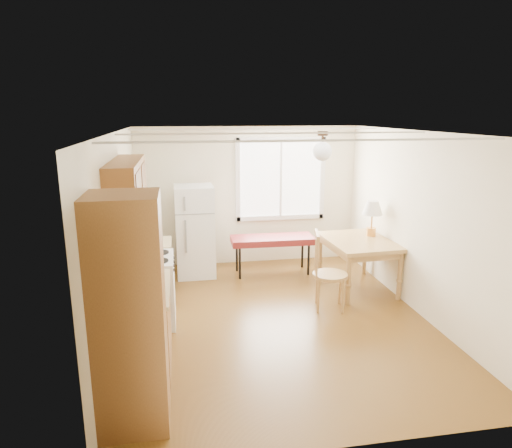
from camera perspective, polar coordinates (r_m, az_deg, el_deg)
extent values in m
cube|color=#503010|center=(6.35, 2.54, -11.74)|extent=(4.60, 5.60, 0.12)
cube|color=white|center=(5.74, 2.81, 11.41)|extent=(4.60, 5.60, 0.12)
cube|color=#F6EBC5|center=(8.33, -1.00, 3.51)|extent=(4.60, 0.10, 2.50)
cube|color=#F6EBC5|center=(3.65, 11.18, -10.53)|extent=(4.60, 0.10, 2.50)
cube|color=#F6EBC5|center=(5.84, -16.88, -1.56)|extent=(0.10, 5.60, 2.50)
cube|color=#F6EBC5|center=(6.64, 19.79, 0.01)|extent=(0.10, 5.60, 2.50)
cube|color=brown|center=(4.14, -15.54, -10.82)|extent=(0.60, 0.60, 2.10)
cube|color=brown|center=(5.30, -14.06, -12.46)|extent=(0.60, 1.10, 0.86)
cube|color=tan|center=(5.12, -14.24, -7.93)|extent=(0.62, 1.14, 0.04)
cube|color=white|center=(6.25, -13.16, -8.06)|extent=(0.65, 0.76, 0.90)
cube|color=brown|center=(6.96, -13.03, -5.94)|extent=(0.60, 0.60, 0.86)
cube|color=brown|center=(5.55, -15.80, 4.07)|extent=(0.33, 1.60, 0.70)
cube|color=white|center=(8.37, 3.09, 5.63)|extent=(1.50, 0.02, 1.35)
cylinder|color=#302115|center=(6.31, 8.34, 11.13)|extent=(0.14, 0.14, 0.06)
cylinder|color=#302115|center=(6.31, 8.31, 10.23)|extent=(0.03, 0.03, 0.16)
sphere|color=white|center=(6.32, 8.27, 8.96)|extent=(0.26, 0.26, 0.26)
cube|color=white|center=(7.80, -7.65, -0.88)|extent=(0.65, 0.65, 1.55)
cube|color=gray|center=(7.41, -7.64, 1.23)|extent=(0.64, 0.02, 0.02)
cube|color=gray|center=(7.44, -8.82, -0.42)|extent=(0.03, 0.03, 0.93)
cube|color=maroon|center=(7.86, 2.06, -2.00)|extent=(1.43, 0.55, 0.11)
cylinder|color=black|center=(7.67, -2.04, -4.95)|extent=(0.04, 0.04, 0.55)
cylinder|color=black|center=(7.91, 6.58, -4.46)|extent=(0.04, 0.04, 0.55)
cylinder|color=black|center=(8.04, -2.42, -4.05)|extent=(0.04, 0.04, 0.55)
cylinder|color=black|center=(8.27, 5.82, -3.61)|extent=(0.04, 0.04, 0.55)
cube|color=#9F743D|center=(7.30, 12.71, -2.17)|extent=(1.04, 1.34, 0.06)
cube|color=#9F743D|center=(7.32, 12.68, -2.77)|extent=(0.93, 1.23, 0.10)
cylinder|color=#9F743D|center=(6.77, 11.47, -6.96)|extent=(0.07, 0.07, 0.74)
cylinder|color=#9F743D|center=(7.14, 17.52, -6.24)|extent=(0.07, 0.07, 0.74)
cylinder|color=#9F743D|center=(7.76, 7.99, -4.10)|extent=(0.07, 0.07, 0.74)
cylinder|color=#9F743D|center=(8.08, 13.45, -3.62)|extent=(0.07, 0.07, 0.74)
cylinder|color=#9F743D|center=(6.55, 9.25, -6.33)|extent=(0.49, 0.49, 0.05)
cylinder|color=#9F743D|center=(6.47, 7.82, -8.92)|extent=(0.04, 0.04, 0.50)
cylinder|color=#9F743D|center=(6.51, 10.80, -8.92)|extent=(0.04, 0.04, 0.50)
cylinder|color=#9F743D|center=(6.78, 7.61, -7.83)|extent=(0.04, 0.04, 0.50)
cylinder|color=#9F743D|center=(6.82, 10.45, -7.83)|extent=(0.04, 0.04, 0.50)
cylinder|color=gold|center=(7.57, 14.19, -0.94)|extent=(0.15, 0.15, 0.13)
cylinder|color=gold|center=(7.52, 14.27, 0.35)|extent=(0.03, 0.03, 0.22)
cone|color=white|center=(7.48, 14.36, 1.98)|extent=(0.33, 0.33, 0.22)
cube|color=black|center=(4.88, -14.84, -8.26)|extent=(0.24, 0.28, 0.09)
cube|color=black|center=(4.72, -15.09, -6.46)|extent=(0.21, 0.10, 0.31)
cylinder|color=black|center=(4.89, -14.87, -6.81)|extent=(0.16, 0.16, 0.13)
cylinder|color=red|center=(5.14, -15.34, -6.53)|extent=(0.14, 0.14, 0.19)
sphere|color=red|center=(5.10, -15.43, -5.16)|extent=(0.07, 0.07, 0.07)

